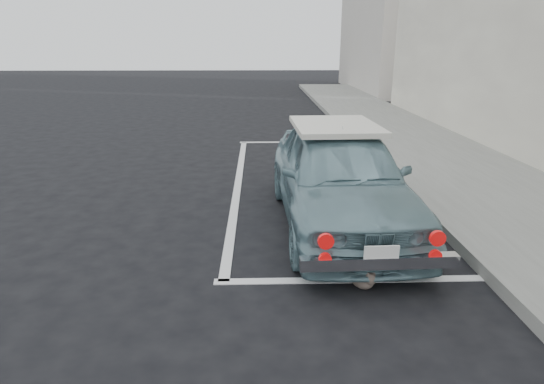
{
  "coord_description": "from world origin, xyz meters",
  "views": [
    {
      "loc": [
        -0.52,
        -4.68,
        2.33
      ],
      "look_at": [
        -0.38,
        0.19,
        0.75
      ],
      "focal_mm": 30.0,
      "sensor_mm": 36.0,
      "label": 1
    }
  ],
  "objects": [
    {
      "name": "ground",
      "position": [
        0.0,
        0.0,
        0.0
      ],
      "size": [
        80.0,
        80.0,
        0.0
      ],
      "primitive_type": "plane",
      "color": "black",
      "rests_on": "ground"
    },
    {
      "name": "sidewalk",
      "position": [
        3.2,
        2.0,
        0.07
      ],
      "size": [
        2.8,
        40.0,
        0.15
      ],
      "primitive_type": "cube",
      "color": "slate",
      "rests_on": "ground"
    },
    {
      "name": "building_far",
      "position": [
        6.35,
        20.0,
        4.0
      ],
      "size": [
        3.5,
        10.0,
        8.0
      ],
      "primitive_type": "cube",
      "color": "#BBB2A9",
      "rests_on": "ground"
    },
    {
      "name": "pline_rear",
      "position": [
        0.5,
        -0.5,
        0.0
      ],
      "size": [
        3.0,
        0.12,
        0.01
      ],
      "primitive_type": "cube",
      "color": "silver",
      "rests_on": "ground"
    },
    {
      "name": "pline_front",
      "position": [
        0.5,
        6.5,
        0.0
      ],
      "size": [
        3.0,
        0.12,
        0.01
      ],
      "primitive_type": "cube",
      "color": "silver",
      "rests_on": "ground"
    },
    {
      "name": "pline_side",
      "position": [
        -0.9,
        3.0,
        0.0
      ],
      "size": [
        0.12,
        7.0,
        0.01
      ],
      "primitive_type": "cube",
      "color": "silver",
      "rests_on": "ground"
    },
    {
      "name": "retro_coupe",
      "position": [
        0.54,
        1.09,
        0.68
      ],
      "size": [
        1.73,
        4.01,
        1.35
      ],
      "rotation": [
        0.0,
        0.0,
        0.03
      ],
      "color": "#71959E",
      "rests_on": "ground"
    },
    {
      "name": "cat",
      "position": [
        0.5,
        -0.65,
        0.11
      ],
      "size": [
        0.31,
        0.44,
        0.25
      ],
      "rotation": [
        0.0,
        0.0,
        0.41
      ],
      "color": "#6F6055",
      "rests_on": "ground"
    }
  ]
}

